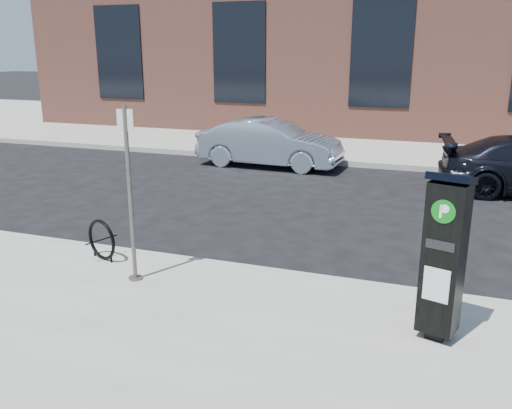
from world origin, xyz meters
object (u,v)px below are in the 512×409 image
at_px(parking_kiosk, 444,255).
at_px(sign_pole, 130,197).
at_px(bike_rack, 102,240).
at_px(car_silver, 270,143).

relative_size(parking_kiosk, sign_pole, 0.79).
height_order(parking_kiosk, bike_rack, parking_kiosk).
height_order(parking_kiosk, sign_pole, sign_pole).
bearing_deg(car_silver, bike_rack, -177.87).
relative_size(parking_kiosk, car_silver, 0.46).
relative_size(parking_kiosk, bike_rack, 2.98).
bearing_deg(bike_rack, parking_kiosk, 11.07).
height_order(parking_kiosk, car_silver, parking_kiosk).
xyz_separation_m(bike_rack, car_silver, (0.03, 7.79, 0.20)).
distance_m(sign_pole, car_silver, 8.32).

